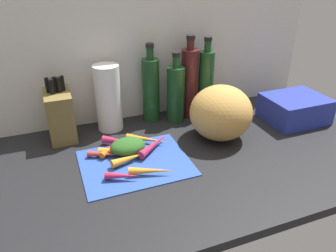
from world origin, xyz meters
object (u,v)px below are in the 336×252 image
at_px(carrot_8, 110,149).
at_px(bottle_2, 189,82).
at_px(cutting_board, 135,162).
at_px(carrot_0, 105,154).
at_px(bottle_0, 151,89).
at_px(dish_rack, 295,108).
at_px(paper_towel_roll, 108,98).
at_px(bottle_3, 206,82).
at_px(carrot_7, 147,139).
at_px(winter_squash, 221,113).
at_px(knife_block, 60,114).
at_px(carrot_3, 120,142).
at_px(carrot_4, 154,144).
at_px(carrot_5, 123,176).
at_px(bottle_1, 176,93).
at_px(carrot_2, 151,171).
at_px(carrot_1, 118,145).
at_px(carrot_6, 129,158).
at_px(carrot_9, 119,150).

height_order(carrot_8, bottle_2, bottle_2).
relative_size(cutting_board, carrot_0, 2.96).
relative_size(cutting_board, bottle_0, 1.11).
relative_size(cutting_board, dish_rack, 1.47).
xyz_separation_m(paper_towel_roll, bottle_3, (0.42, -0.01, 0.01)).
bearing_deg(dish_rack, carrot_7, 177.36).
xyz_separation_m(cutting_board, dish_rack, (0.73, 0.08, 0.05)).
distance_m(winter_squash, knife_block, 0.61).
bearing_deg(cutting_board, carrot_3, 99.58).
height_order(carrot_4, bottle_0, bottle_0).
bearing_deg(carrot_8, carrot_5, -88.69).
xyz_separation_m(carrot_7, bottle_1, (0.18, 0.15, 0.10)).
xyz_separation_m(knife_block, bottle_2, (0.54, 0.01, 0.06)).
relative_size(carrot_2, bottle_0, 0.44).
bearing_deg(carrot_3, carrot_2, -76.82).
bearing_deg(bottle_1, bottle_3, 6.81).
relative_size(carrot_7, bottle_3, 0.46).
distance_m(carrot_5, dish_rack, 0.81).
distance_m(carrot_1, carrot_3, 0.02).
bearing_deg(carrot_3, carrot_0, -139.08).
bearing_deg(carrot_1, carrot_8, -157.16).
xyz_separation_m(carrot_0, knife_block, (-0.12, 0.21, 0.08)).
height_order(carrot_0, carrot_8, carrot_8).
distance_m(carrot_7, bottle_3, 0.39).
xyz_separation_m(carrot_0, bottle_0, (0.25, 0.24, 0.12)).
height_order(bottle_2, bottle_3, bottle_2).
xyz_separation_m(carrot_7, bottle_0, (0.09, 0.20, 0.12)).
height_order(carrot_8, knife_block, knife_block).
bearing_deg(carrot_2, bottle_2, 51.54).
height_order(carrot_6, carrot_9, carrot_6).
xyz_separation_m(carrot_1, carrot_8, (-0.03, -0.01, 0.00)).
relative_size(knife_block, bottle_2, 0.68).
distance_m(carrot_0, carrot_5, 0.15).
height_order(carrot_8, dish_rack, dish_rack).
relative_size(carrot_2, carrot_4, 0.83).
relative_size(cutting_board, carrot_8, 3.59).
distance_m(cutting_board, carrot_9, 0.08).
bearing_deg(carrot_7, carrot_5, -126.11).
relative_size(carrot_5, paper_towel_roll, 0.42).
relative_size(carrot_6, paper_towel_roll, 0.48).
xyz_separation_m(carrot_6, bottle_1, (0.27, 0.26, 0.10)).
relative_size(cutting_board, bottle_2, 1.04).
height_order(bottle_1, bottle_2, bottle_2).
bearing_deg(carrot_7, bottle_0, 66.62).
bearing_deg(cutting_board, bottle_0, 62.25).
height_order(cutting_board, knife_block, knife_block).
bearing_deg(bottle_3, bottle_2, 172.80).
distance_m(carrot_8, paper_towel_roll, 0.23).
relative_size(carrot_0, carrot_4, 0.71).
height_order(carrot_9, winter_squash, winter_squash).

